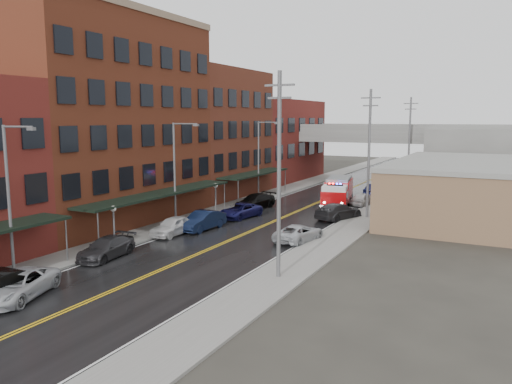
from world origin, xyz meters
The scene contains 32 objects.
road centered at (0.00, 30.00, 0.01)m, with size 11.00×160.00×0.02m, color black.
sidewalk_left centered at (-7.30, 30.00, 0.07)m, with size 3.00×160.00×0.15m, color slate.
sidewalk_right centered at (7.30, 30.00, 0.07)m, with size 3.00×160.00×0.15m, color slate.
curb_left centered at (-5.65, 30.00, 0.07)m, with size 0.30×160.00×0.15m, color gray.
curb_right centered at (5.65, 30.00, 0.07)m, with size 0.30×160.00×0.15m, color gray.
brick_building_b centered at (-13.30, 23.00, 9.00)m, with size 9.00×20.00×18.00m, color #582517.
brick_building_c centered at (-13.30, 40.50, 7.50)m, with size 9.00×15.00×15.00m, color #5C2D1B.
brick_building_far centered at (-13.30, 58.00, 6.00)m, with size 9.00×20.00×12.00m, color maroon.
tan_building centered at (16.00, 40.00, 2.50)m, with size 14.00×22.00×5.00m, color brown.
right_far_block centered at (18.00, 70.00, 4.00)m, with size 18.00×30.00×8.00m, color slate.
awning_1 centered at (-7.49, 23.00, 2.99)m, with size 2.60×18.00×3.09m.
awning_2 centered at (-7.49, 40.50, 2.99)m, with size 2.60×13.00×3.09m.
globe_lamp_1 centered at (-6.40, 16.00, 2.31)m, with size 0.44×0.44×3.12m.
globe_lamp_2 centered at (-6.40, 30.00, 2.31)m, with size 0.44×0.44×3.12m.
street_lamp_0 centered at (-6.55, 8.00, 5.19)m, with size 2.64×0.22×9.00m.
street_lamp_1 centered at (-6.55, 24.00, 5.19)m, with size 2.64×0.22×9.00m.
street_lamp_2 centered at (-6.55, 40.00, 5.19)m, with size 2.64×0.22×9.00m.
utility_pole_0 centered at (7.20, 15.00, 6.31)m, with size 1.80×0.24×12.00m.
utility_pole_1 centered at (7.20, 35.00, 6.31)m, with size 1.80×0.24×12.00m.
utility_pole_2 centered at (7.20, 55.00, 6.31)m, with size 1.80×0.24×12.00m.
overpass centered at (0.00, 62.00, 5.99)m, with size 40.00×10.00×7.50m.
fire_truck centered at (2.56, 40.42, 1.60)m, with size 4.48×8.44×2.95m.
parked_car_left_2 centered at (-3.60, 5.80, 0.72)m, with size 2.38×5.16×1.43m, color #AFB2B8.
parked_car_left_3 centered at (-5.00, 13.72, 0.69)m, with size 1.95×4.79×1.39m, color #2B2B2D.
parked_car_left_4 centered at (-5.00, 21.20, 0.75)m, with size 1.78×4.42×1.51m, color silver.
parked_car_left_5 centered at (-3.91, 23.84, 0.80)m, with size 1.70×4.87×1.61m, color black.
parked_car_left_6 centered at (-3.60, 29.86, 0.68)m, with size 2.24×4.86×1.35m, color #121245.
parked_car_left_7 centered at (-4.56, 34.80, 0.77)m, with size 2.14×5.27×1.53m, color black.
parked_car_right_0 centered at (4.86, 23.89, 0.66)m, with size 2.20×4.77×1.33m, color #ADB0B5.
parked_car_right_1 centered at (4.92, 33.39, 0.77)m, with size 2.16×5.31×1.54m, color #29282B.
parked_car_right_2 centered at (5.00, 41.80, 0.72)m, with size 1.70×4.22×1.44m, color silver.
parked_car_right_3 centered at (5.00, 48.21, 0.80)m, with size 1.70×4.87×1.61m, color black.
Camera 1 is at (18.96, -10.79, 9.39)m, focal length 35.00 mm.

